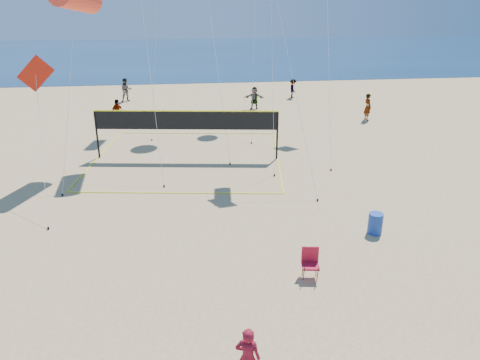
{
  "coord_description": "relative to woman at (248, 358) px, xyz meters",
  "views": [
    {
      "loc": [
        -1.33,
        -10.04,
        8.31
      ],
      "look_at": [
        0.18,
        2.0,
        3.47
      ],
      "focal_mm": 35.0,
      "sensor_mm": 36.0,
      "label": 1
    }
  ],
  "objects": [
    {
      "name": "woman",
      "position": [
        0.0,
        0.0,
        0.0
      ],
      "size": [
        0.67,
        0.55,
        1.59
      ],
      "primitive_type": "imported",
      "rotation": [
        0.0,
        0.0,
        2.8
      ],
      "color": "maroon",
      "rests_on": "ground"
    },
    {
      "name": "far_person_2",
      "position": [
        11.72,
        22.87,
        0.15
      ],
      "size": [
        0.55,
        0.75,
        1.88
      ],
      "primitive_type": "imported",
      "rotation": [
        0.0,
        0.0,
        1.72
      ],
      "color": "gray",
      "rests_on": "ground"
    },
    {
      "name": "far_person_0",
      "position": [
        -5.56,
        23.77,
        0.08
      ],
      "size": [
        0.97,
        1.07,
        1.75
      ],
      "primitive_type": "imported",
      "rotation": [
        0.0,
        0.0,
        0.9
      ],
      "color": "gray",
      "rests_on": "ground"
    },
    {
      "name": "volleyball_net",
      "position": [
        -1.01,
        16.16,
        1.03
      ],
      "size": [
        11.14,
        11.01,
        2.64
      ],
      "rotation": [
        0.0,
        0.0,
        -0.14
      ],
      "color": "black",
      "rests_on": "ground"
    },
    {
      "name": "kite_3",
      "position": [
        -7.45,
        13.38,
        4.04
      ],
      "size": [
        1.94,
        5.33,
        5.89
      ],
      "rotation": [
        0.0,
        0.0,
        0.14
      ],
      "color": "red",
      "rests_on": "ground"
    },
    {
      "name": "ocean",
      "position": [
        0.14,
        63.96,
        -0.78
      ],
      "size": [
        140.0,
        50.0,
        0.03
      ],
      "primitive_type": "cube",
      "color": "#102D4D",
      "rests_on": "ground"
    },
    {
      "name": "far_person_3",
      "position": [
        -5.72,
        31.31,
        0.15
      ],
      "size": [
        1.01,
        0.84,
        1.89
      ],
      "primitive_type": "imported",
      "rotation": [
        0.0,
        0.0,
        0.14
      ],
      "color": "gray",
      "rests_on": "ground"
    },
    {
      "name": "ground",
      "position": [
        0.14,
        1.96,
        -0.79
      ],
      "size": [
        120.0,
        120.0,
        0.0
      ],
      "primitive_type": "plane",
      "color": "tan",
      "rests_on": "ground"
    },
    {
      "name": "far_person_4",
      "position": [
        8.27,
        30.96,
        0.01
      ],
      "size": [
        0.63,
        1.05,
        1.6
      ],
      "primitive_type": "imported",
      "rotation": [
        0.0,
        0.0,
        1.54
      ],
      "color": "gray",
      "rests_on": "ground"
    },
    {
      "name": "far_person_1",
      "position": [
        4.36,
        27.3,
        0.06
      ],
      "size": [
        1.66,
        0.89,
        1.71
      ],
      "primitive_type": "imported",
      "rotation": [
        0.0,
        0.0,
        -0.26
      ],
      "color": "gray",
      "rests_on": "ground"
    },
    {
      "name": "camp_chair",
      "position": [
        2.56,
        4.16,
        -0.24
      ],
      "size": [
        0.6,
        0.72,
        1.1
      ],
      "rotation": [
        0.0,
        0.0,
        -0.16
      ],
      "color": "#AB1329",
      "rests_on": "ground"
    },
    {
      "name": "trash_barrel",
      "position": [
        5.72,
        6.67,
        -0.39
      ],
      "size": [
        0.55,
        0.55,
        0.8
      ],
      "primitive_type": "cylinder",
      "rotation": [
        0.0,
        0.0,
        -0.04
      ],
      "color": "#173A99",
      "rests_on": "ground"
    }
  ]
}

